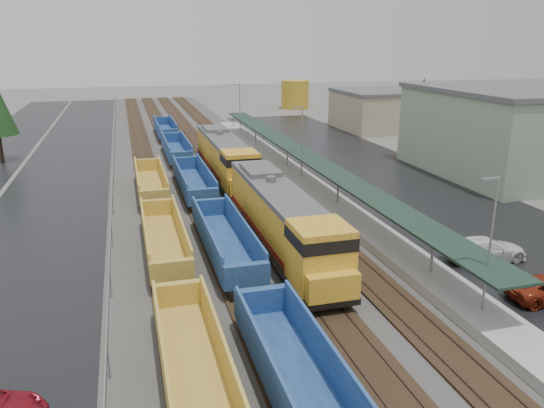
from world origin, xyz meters
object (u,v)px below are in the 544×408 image
at_px(locomotive_trail, 225,158).
at_px(storage_tank, 295,94).
at_px(well_string_yellow, 194,369).
at_px(well_string_blue, 225,241).
at_px(locomotive_lead, 282,219).
at_px(parked_car_east_c, 486,249).

relative_size(locomotive_trail, storage_tank, 3.49).
xyz_separation_m(well_string_yellow, well_string_blue, (4.00, 14.15, 0.04)).
distance_m(locomotive_trail, well_string_blue, 21.15).
bearing_deg(well_string_blue, locomotive_trail, 79.08).
distance_m(locomotive_lead, parked_car_east_c, 14.00).
xyz_separation_m(locomotive_lead, parked_car_east_c, (12.98, -4.95, -1.72)).
xyz_separation_m(storage_tank, parked_car_east_c, (-13.62, -84.06, -2.21)).
bearing_deg(well_string_yellow, locomotive_lead, 60.03).
bearing_deg(well_string_yellow, storage_tank, 69.59).
bearing_deg(well_string_blue, well_string_yellow, -105.79).
relative_size(well_string_yellow, well_string_blue, 0.68).
height_order(well_string_yellow, well_string_blue, well_string_blue).
bearing_deg(locomotive_trail, storage_tank, 65.40).
xyz_separation_m(locomotive_lead, well_string_blue, (-4.00, 0.28, -1.32)).
height_order(well_string_blue, storage_tank, storage_tank).
distance_m(storage_tank, parked_car_east_c, 85.18).
bearing_deg(parked_car_east_c, well_string_yellow, 116.07).
xyz_separation_m(locomotive_lead, storage_tank, (26.60, 79.10, 0.49)).
bearing_deg(well_string_blue, parked_car_east_c, -17.12).
xyz_separation_m(locomotive_lead, well_string_yellow, (-8.00, -13.87, -1.36)).
bearing_deg(locomotive_trail, well_string_blue, -100.92).
xyz_separation_m(locomotive_trail, well_string_yellow, (-8.00, -34.87, -1.36)).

